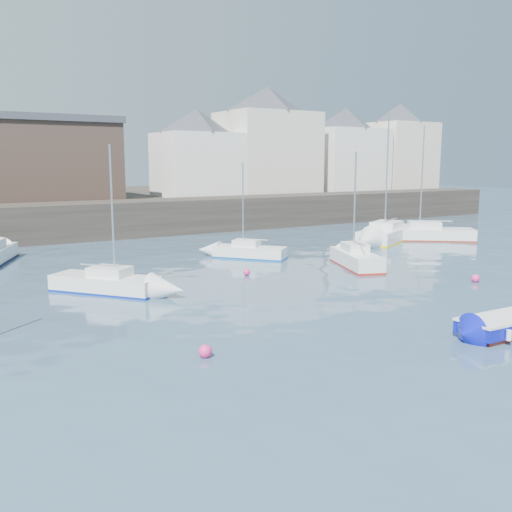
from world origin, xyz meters
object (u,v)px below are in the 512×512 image
sailboat_c (356,259)px  buoy_far (247,275)px  sailboat_g (388,234)px  blue_dinghy (505,324)px  sailboat_f (249,251)px  buoy_mid (475,282)px  sailboat_d (428,233)px  sailboat_b (106,283)px  buoy_near (205,357)px

sailboat_c → buoy_far: (-6.96, 1.33, -0.53)m
sailboat_g → blue_dinghy: bearing=-125.0°
sailboat_f → buoy_mid: 14.42m
sailboat_f → sailboat_c: bearing=-58.7°
sailboat_d → buoy_far: sailboat_d is taller
sailboat_b → sailboat_d: sailboat_d is taller
sailboat_b → sailboat_f: (11.21, 4.96, -0.02)m
blue_dinghy → sailboat_g: bearing=55.0°
blue_dinghy → sailboat_b: (-10.45, 14.68, 0.07)m
sailboat_c → blue_dinghy: bearing=-108.9°
blue_dinghy → sailboat_d: 26.33m
sailboat_b → buoy_mid: bearing=-24.5°
sailboat_b → sailboat_d: 28.57m
sailboat_b → sailboat_c: sailboat_b is taller
blue_dinghy → sailboat_d: size_ratio=0.41×
blue_dinghy → sailboat_c: (4.57, 13.38, 0.13)m
sailboat_b → sailboat_g: 26.02m
buoy_far → sailboat_b: bearing=-179.8°
buoy_far → buoy_near: bearing=-126.4°
sailboat_d → sailboat_g: bearing=151.7°
sailboat_c → sailboat_b: bearing=175.1°
blue_dinghy → sailboat_d: sailboat_d is taller
sailboat_b → buoy_near: bearing=-90.6°
sailboat_f → buoy_far: (-3.14, -4.93, -0.44)m
sailboat_g → buoy_mid: 16.33m
sailboat_g → buoy_near: bearing=-145.4°
buoy_near → buoy_far: (8.19, 11.10, 0.00)m
blue_dinghy → sailboat_f: size_ratio=0.60×
buoy_near → sailboat_g: bearing=34.6°
sailboat_g → buoy_far: bearing=-159.7°
sailboat_c → buoy_mid: bearing=-69.5°
blue_dinghy → sailboat_d: (17.71, 19.49, 0.16)m
blue_dinghy → sailboat_c: 14.14m
sailboat_g → buoy_near: size_ratio=22.62×
sailboat_f → buoy_near: bearing=-125.3°
sailboat_b → sailboat_g: bearing=14.2°
blue_dinghy → buoy_near: (-10.57, 3.61, -0.40)m
sailboat_g → buoy_mid: (-7.70, -14.39, -0.58)m
sailboat_c → sailboat_d: size_ratio=0.75×
sailboat_g → buoy_near: sailboat_g is taller
sailboat_f → buoy_far: 5.86m
buoy_near → buoy_far: size_ratio=1.17×
sailboat_f → buoy_mid: bearing=-64.0°
sailboat_b → sailboat_d: size_ratio=0.78×
sailboat_d → buoy_near: size_ratio=20.34×
blue_dinghy → sailboat_f: 19.65m
sailboat_d → sailboat_g: size_ratio=0.90×
blue_dinghy → sailboat_f: (0.76, 19.64, 0.05)m
sailboat_g → sailboat_c: bearing=-143.0°
sailboat_f → buoy_near: (-11.33, -16.03, -0.44)m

